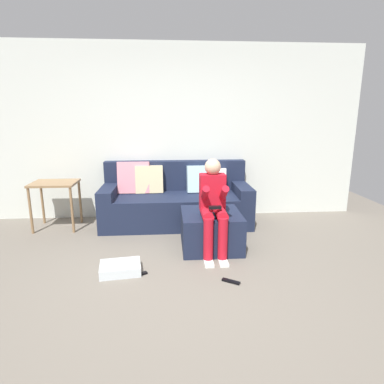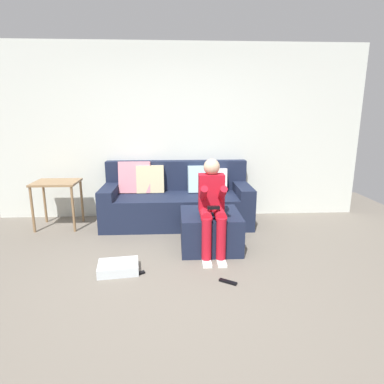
{
  "view_description": "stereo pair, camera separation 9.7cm",
  "coord_description": "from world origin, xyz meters",
  "px_view_note": "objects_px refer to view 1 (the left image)",
  "views": [
    {
      "loc": [
        -0.16,
        -2.75,
        1.63
      ],
      "look_at": [
        0.16,
        1.48,
        0.6
      ],
      "focal_mm": 30.33,
      "sensor_mm": 36.0,
      "label": 1
    },
    {
      "loc": [
        -0.06,
        -2.75,
        1.63
      ],
      "look_at": [
        0.16,
        1.48,
        0.6
      ],
      "focal_mm": 30.33,
      "sensor_mm": 36.0,
      "label": 2
    }
  ],
  "objects_px": {
    "couch_sectional": "(176,201)",
    "person_seated": "(213,204)",
    "remote_by_storage_bin": "(140,274)",
    "side_table": "(55,189)",
    "remote_near_ottoman": "(231,281)",
    "ottoman": "(211,230)",
    "storage_bin": "(120,268)"
  },
  "relations": [
    {
      "from": "ottoman",
      "to": "storage_bin",
      "type": "xyz_separation_m",
      "value": [
        -1.04,
        -0.6,
        -0.17
      ]
    },
    {
      "from": "person_seated",
      "to": "remote_near_ottoman",
      "type": "xyz_separation_m",
      "value": [
        0.09,
        -0.69,
        -0.61
      ]
    },
    {
      "from": "person_seated",
      "to": "remote_near_ottoman",
      "type": "relative_size",
      "value": 6.07
    },
    {
      "from": "ottoman",
      "to": "side_table",
      "type": "relative_size",
      "value": 1.08
    },
    {
      "from": "ottoman",
      "to": "remote_by_storage_bin",
      "type": "xyz_separation_m",
      "value": [
        -0.83,
        -0.68,
        -0.21
      ]
    },
    {
      "from": "couch_sectional",
      "to": "ottoman",
      "type": "relative_size",
      "value": 2.97
    },
    {
      "from": "ottoman",
      "to": "person_seated",
      "type": "height_order",
      "value": "person_seated"
    },
    {
      "from": "couch_sectional",
      "to": "ottoman",
      "type": "xyz_separation_m",
      "value": [
        0.41,
        -0.97,
        -0.12
      ]
    },
    {
      "from": "ottoman",
      "to": "remote_near_ottoman",
      "type": "relative_size",
      "value": 3.97
    },
    {
      "from": "storage_bin",
      "to": "side_table",
      "type": "bearing_deg",
      "value": 126.75
    },
    {
      "from": "person_seated",
      "to": "side_table",
      "type": "relative_size",
      "value": 1.65
    },
    {
      "from": "ottoman",
      "to": "remote_by_storage_bin",
      "type": "distance_m",
      "value": 1.1
    },
    {
      "from": "person_seated",
      "to": "storage_bin",
      "type": "height_order",
      "value": "person_seated"
    },
    {
      "from": "couch_sectional",
      "to": "side_table",
      "type": "xyz_separation_m",
      "value": [
        -1.73,
        -0.11,
        0.23
      ]
    },
    {
      "from": "remote_near_ottoman",
      "to": "remote_by_storage_bin",
      "type": "distance_m",
      "value": 0.94
    },
    {
      "from": "side_table",
      "to": "remote_by_storage_bin",
      "type": "xyz_separation_m",
      "value": [
        1.31,
        -1.55,
        -0.57
      ]
    },
    {
      "from": "side_table",
      "to": "remote_near_ottoman",
      "type": "height_order",
      "value": "side_table"
    },
    {
      "from": "storage_bin",
      "to": "remote_by_storage_bin",
      "type": "xyz_separation_m",
      "value": [
        0.21,
        -0.08,
        -0.04
      ]
    },
    {
      "from": "person_seated",
      "to": "remote_near_ottoman",
      "type": "height_order",
      "value": "person_seated"
    },
    {
      "from": "person_seated",
      "to": "remote_by_storage_bin",
      "type": "bearing_deg",
      "value": -150.0
    },
    {
      "from": "person_seated",
      "to": "storage_bin",
      "type": "relative_size",
      "value": 2.7
    },
    {
      "from": "couch_sectional",
      "to": "ottoman",
      "type": "height_order",
      "value": "couch_sectional"
    },
    {
      "from": "person_seated",
      "to": "side_table",
      "type": "bearing_deg",
      "value": 153.32
    },
    {
      "from": "ottoman",
      "to": "remote_near_ottoman",
      "type": "bearing_deg",
      "value": -84.56
    },
    {
      "from": "couch_sectional",
      "to": "storage_bin",
      "type": "bearing_deg",
      "value": -111.69
    },
    {
      "from": "storage_bin",
      "to": "remote_by_storage_bin",
      "type": "bearing_deg",
      "value": -20.74
    },
    {
      "from": "couch_sectional",
      "to": "person_seated",
      "type": "height_order",
      "value": "person_seated"
    },
    {
      "from": "couch_sectional",
      "to": "remote_by_storage_bin",
      "type": "relative_size",
      "value": 13.35
    },
    {
      "from": "ottoman",
      "to": "remote_by_storage_bin",
      "type": "height_order",
      "value": "ottoman"
    },
    {
      "from": "couch_sectional",
      "to": "person_seated",
      "type": "distance_m",
      "value": 1.28
    },
    {
      "from": "remote_near_ottoman",
      "to": "remote_by_storage_bin",
      "type": "bearing_deg",
      "value": -159.77
    },
    {
      "from": "side_table",
      "to": "remote_near_ottoman",
      "type": "distance_m",
      "value": 2.89
    }
  ]
}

